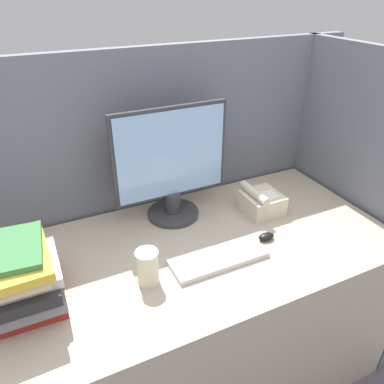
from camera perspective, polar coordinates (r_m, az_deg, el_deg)
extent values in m
cube|color=slate|center=(1.80, -5.49, -1.75)|extent=(1.98, 0.04, 1.43)
cube|color=slate|center=(1.94, 22.51, -1.59)|extent=(0.04, 0.83, 1.43)
cube|color=tan|center=(1.72, 0.36, -18.29)|extent=(1.58, 0.77, 0.75)
cylinder|color=#333338|center=(1.64, -2.88, -3.21)|extent=(0.22, 0.22, 0.02)
cylinder|color=#333338|center=(1.61, -2.93, -1.55)|extent=(0.07, 0.07, 0.09)
cube|color=#333338|center=(1.51, -3.24, 5.86)|extent=(0.48, 0.02, 0.39)
cube|color=#8CB7E5|center=(1.50, -3.10, 5.73)|extent=(0.46, 0.01, 0.36)
cube|color=silver|center=(1.40, 4.10, -10.01)|extent=(0.36, 0.13, 0.02)
ellipsoid|color=black|center=(1.52, 11.26, -6.68)|extent=(0.07, 0.04, 0.03)
cylinder|color=beige|center=(1.28, -6.77, -11.45)|extent=(0.07, 0.07, 0.12)
cylinder|color=white|center=(1.24, -6.95, -9.23)|extent=(0.08, 0.08, 0.01)
cube|color=maroon|center=(1.34, -23.96, -14.64)|extent=(0.24, 0.24, 0.04)
cube|color=slate|center=(1.32, -24.04, -13.10)|extent=(0.22, 0.28, 0.04)
cube|color=#262628|center=(1.28, -24.41, -12.19)|extent=(0.20, 0.27, 0.04)
cube|color=silver|center=(1.26, -25.00, -10.79)|extent=(0.24, 0.23, 0.03)
cube|color=#C6B78C|center=(1.25, -25.72, -9.89)|extent=(0.19, 0.28, 0.03)
cube|color=gold|center=(1.23, -26.12, -9.08)|extent=(0.22, 0.29, 0.03)
cube|color=#38723F|center=(1.22, -26.01, -7.90)|extent=(0.20, 0.24, 0.02)
cube|color=beige|center=(1.67, 10.55, -1.62)|extent=(0.16, 0.16, 0.09)
cube|color=white|center=(1.65, 11.66, -0.45)|extent=(0.07, 0.07, 0.00)
cylinder|color=beige|center=(1.62, 9.49, -0.13)|extent=(0.04, 0.18, 0.04)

